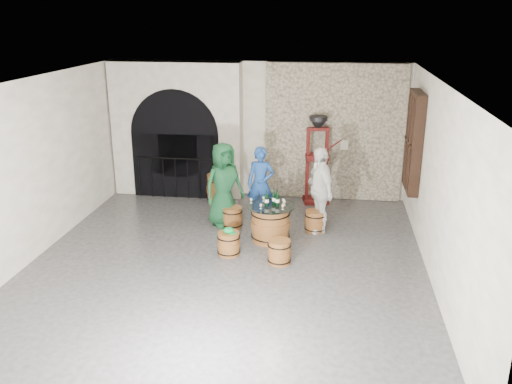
# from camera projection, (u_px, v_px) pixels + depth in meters

# --- Properties ---
(ground) EXTENTS (8.00, 8.00, 0.00)m
(ground) POSITION_uv_depth(u_px,v_px,m) (226.00, 265.00, 9.61)
(ground) COLOR #313134
(ground) RESTS_ON ground
(wall_back) EXTENTS (8.00, 0.00, 8.00)m
(wall_back) POSITION_uv_depth(u_px,v_px,m) (258.00, 130.00, 12.86)
(wall_back) COLOR silver
(wall_back) RESTS_ON ground
(wall_front) EXTENTS (8.00, 0.00, 8.00)m
(wall_front) POSITION_uv_depth(u_px,v_px,m) (145.00, 297.00, 5.35)
(wall_front) COLOR silver
(wall_front) RESTS_ON ground
(wall_left) EXTENTS (0.00, 8.00, 8.00)m
(wall_left) POSITION_uv_depth(u_px,v_px,m) (31.00, 171.00, 9.58)
(wall_left) COLOR silver
(wall_left) RESTS_ON ground
(wall_right) EXTENTS (0.00, 8.00, 8.00)m
(wall_right) POSITION_uv_depth(u_px,v_px,m) (440.00, 188.00, 8.63)
(wall_right) COLOR silver
(wall_right) RESTS_ON ground
(ceiling) EXTENTS (8.00, 8.00, 0.00)m
(ceiling) POSITION_uv_depth(u_px,v_px,m) (223.00, 83.00, 8.60)
(ceiling) COLOR beige
(ceiling) RESTS_ON wall_back
(stone_facing_panel) EXTENTS (3.20, 0.12, 3.18)m
(stone_facing_panel) POSITION_uv_depth(u_px,v_px,m) (334.00, 133.00, 12.56)
(stone_facing_panel) COLOR #AC9F89
(stone_facing_panel) RESTS_ON ground
(arched_opening) EXTENTS (3.10, 0.60, 3.19)m
(arched_opening) POSITION_uv_depth(u_px,v_px,m) (177.00, 131.00, 12.88)
(arched_opening) COLOR silver
(arched_opening) RESTS_ON ground
(shuttered_window) EXTENTS (0.23, 1.10, 2.00)m
(shuttered_window) POSITION_uv_depth(u_px,v_px,m) (413.00, 142.00, 10.84)
(shuttered_window) COLOR black
(shuttered_window) RESTS_ON wall_right
(barrel_table) EXTENTS (0.93, 0.93, 0.72)m
(barrel_table) POSITION_uv_depth(u_px,v_px,m) (271.00, 223.00, 10.55)
(barrel_table) COLOR brown
(barrel_table) RESTS_ON ground
(barrel_stool_left) EXTENTS (0.43, 0.43, 0.44)m
(barrel_stool_left) POSITION_uv_depth(u_px,v_px,m) (232.00, 217.00, 11.24)
(barrel_stool_left) COLOR brown
(barrel_stool_left) RESTS_ON ground
(barrel_stool_far) EXTENTS (0.43, 0.43, 0.44)m
(barrel_stool_far) POSITION_uv_depth(u_px,v_px,m) (262.00, 212.00, 11.56)
(barrel_stool_far) COLOR brown
(barrel_stool_far) RESTS_ON ground
(barrel_stool_right) EXTENTS (0.43, 0.43, 0.44)m
(barrel_stool_right) POSITION_uv_depth(u_px,v_px,m) (315.00, 221.00, 11.04)
(barrel_stool_right) COLOR brown
(barrel_stool_right) RESTS_ON ground
(barrel_stool_near_right) EXTENTS (0.43, 0.43, 0.44)m
(barrel_stool_near_right) POSITION_uv_depth(u_px,v_px,m) (279.00, 252.00, 9.63)
(barrel_stool_near_right) COLOR brown
(barrel_stool_near_right) RESTS_ON ground
(barrel_stool_near_left) EXTENTS (0.43, 0.43, 0.44)m
(barrel_stool_near_left) POSITION_uv_depth(u_px,v_px,m) (229.00, 244.00, 9.97)
(barrel_stool_near_left) COLOR brown
(barrel_stool_near_left) RESTS_ON ground
(green_cap) EXTENTS (0.24, 0.20, 0.11)m
(green_cap) POSITION_uv_depth(u_px,v_px,m) (229.00, 230.00, 9.88)
(green_cap) COLOR #0B8136
(green_cap) RESTS_ON barrel_stool_near_left
(person_green) EXTENTS (1.01, 1.00, 1.77)m
(person_green) POSITION_uv_depth(u_px,v_px,m) (224.00, 185.00, 11.17)
(person_green) COLOR #103C20
(person_green) RESTS_ON ground
(person_blue) EXTENTS (0.58, 0.39, 1.59)m
(person_blue) POSITION_uv_depth(u_px,v_px,m) (261.00, 184.00, 11.51)
(person_blue) COLOR navy
(person_blue) RESTS_ON ground
(person_white) EXTENTS (0.83, 1.12, 1.76)m
(person_white) POSITION_uv_depth(u_px,v_px,m) (320.00, 190.00, 10.86)
(person_white) COLOR silver
(person_white) RESTS_ON ground
(wine_bottle_left) EXTENTS (0.08, 0.08, 0.32)m
(wine_bottle_left) POSITION_uv_depth(u_px,v_px,m) (267.00, 199.00, 10.39)
(wine_bottle_left) COLOR black
(wine_bottle_left) RESTS_ON barrel_table
(wine_bottle_center) EXTENTS (0.08, 0.08, 0.32)m
(wine_bottle_center) POSITION_uv_depth(u_px,v_px,m) (277.00, 199.00, 10.40)
(wine_bottle_center) COLOR black
(wine_bottle_center) RESTS_ON barrel_table
(wine_bottle_right) EXTENTS (0.08, 0.08, 0.32)m
(wine_bottle_right) POSITION_uv_depth(u_px,v_px,m) (274.00, 198.00, 10.48)
(wine_bottle_right) COLOR black
(wine_bottle_right) RESTS_ON barrel_table
(tasting_glass_a) EXTENTS (0.05, 0.05, 0.10)m
(tasting_glass_a) POSITION_uv_depth(u_px,v_px,m) (261.00, 206.00, 10.26)
(tasting_glass_a) COLOR #B37722
(tasting_glass_a) RESTS_ON barrel_table
(tasting_glass_b) EXTENTS (0.05, 0.05, 0.10)m
(tasting_glass_b) POSITION_uv_depth(u_px,v_px,m) (284.00, 203.00, 10.44)
(tasting_glass_b) COLOR #B37722
(tasting_glass_b) RESTS_ON barrel_table
(tasting_glass_c) EXTENTS (0.05, 0.05, 0.10)m
(tasting_glass_c) POSITION_uv_depth(u_px,v_px,m) (263.00, 199.00, 10.66)
(tasting_glass_c) COLOR #B37722
(tasting_glass_c) RESTS_ON barrel_table
(tasting_glass_d) EXTENTS (0.05, 0.05, 0.10)m
(tasting_glass_d) POSITION_uv_depth(u_px,v_px,m) (283.00, 201.00, 10.54)
(tasting_glass_d) COLOR #B37722
(tasting_glass_d) RESTS_ON barrel_table
(tasting_glass_e) EXTENTS (0.05, 0.05, 0.10)m
(tasting_glass_e) POSITION_uv_depth(u_px,v_px,m) (283.00, 207.00, 10.22)
(tasting_glass_e) COLOR #B37722
(tasting_glass_e) RESTS_ON barrel_table
(tasting_glass_f) EXTENTS (0.05, 0.05, 0.10)m
(tasting_glass_f) POSITION_uv_depth(u_px,v_px,m) (251.00, 201.00, 10.56)
(tasting_glass_f) COLOR #B37722
(tasting_glass_f) RESTS_ON barrel_table
(side_barrel) EXTENTS (0.51, 0.51, 0.68)m
(side_barrel) POSITION_uv_depth(u_px,v_px,m) (218.00, 189.00, 12.66)
(side_barrel) COLOR brown
(side_barrel) RESTS_ON ground
(corking_press) EXTENTS (0.88, 0.56, 2.05)m
(corking_press) POSITION_uv_depth(u_px,v_px,m) (317.00, 153.00, 12.40)
(corking_press) COLOR #4A110C
(corking_press) RESTS_ON ground
(control_box) EXTENTS (0.18, 0.10, 0.22)m
(control_box) POSITION_uv_depth(u_px,v_px,m) (344.00, 145.00, 12.53)
(control_box) COLOR silver
(control_box) RESTS_ON wall_back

